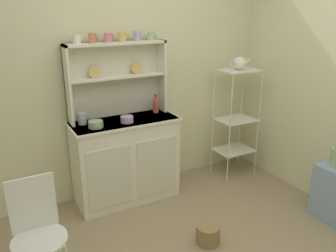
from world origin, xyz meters
TOP-DOWN VIEW (x-y plane):
  - wall_back at (0.00, 1.62)m, footprint 3.84×0.05m
  - hutch_cabinet at (-0.12, 1.37)m, footprint 1.05×0.45m
  - hutch_shelf_unit at (-0.12, 1.53)m, footprint 0.98×0.18m
  - bakers_rack at (1.22, 1.29)m, footprint 0.43×0.33m
  - wire_chair at (-1.10, 0.50)m, footprint 0.36×0.36m
  - floor_basket at (0.20, 0.36)m, footprint 0.20×0.20m
  - cup_cream_0 at (-0.48, 1.49)m, footprint 0.08×0.07m
  - cup_terracotta_1 at (-0.34, 1.49)m, footprint 0.08×0.06m
  - cup_rose_2 at (-0.19, 1.49)m, footprint 0.09×0.08m
  - cup_gold_3 at (-0.05, 1.49)m, footprint 0.09×0.07m
  - cup_lilac_4 at (0.10, 1.49)m, footprint 0.08×0.07m
  - cup_sage_5 at (0.24, 1.49)m, footprint 0.08×0.07m
  - bowl_mixing_large at (-0.43, 1.29)m, footprint 0.14×0.14m
  - bowl_floral_medium at (-0.12, 1.29)m, footprint 0.12×0.12m
  - jam_bottle at (0.27, 1.45)m, footprint 0.06×0.06m
  - utensil_jar at (-0.51, 1.45)m, footprint 0.08×0.08m
  - porcelain_teapot at (1.21, 1.29)m, footprint 0.23×0.14m
  - flower_vase at (1.44, 0.15)m, footprint 0.10×0.10m

SIDE VIEW (x-z plane):
  - floor_basket at x=0.20m, z-range 0.00..0.16m
  - hutch_cabinet at x=-0.12m, z-range 0.01..0.87m
  - wire_chair at x=-1.10m, z-range 0.09..0.94m
  - flower_vase at x=1.44m, z-range 0.46..0.78m
  - bakers_rack at x=1.22m, z-range 0.12..1.37m
  - bowl_floral_medium at x=-0.12m, z-range 0.86..0.92m
  - bowl_mixing_large at x=-0.43m, z-range 0.86..0.92m
  - utensil_jar at x=-0.51m, z-range 0.79..1.04m
  - jam_bottle at x=0.27m, z-range 0.83..1.02m
  - wall_back at x=0.00m, z-range 0.00..2.50m
  - hutch_shelf_unit at x=-0.12m, z-range 0.91..1.65m
  - porcelain_teapot at x=1.21m, z-range 1.24..1.40m
  - cup_sage_5 at x=0.24m, z-range 1.59..1.66m
  - cup_cream_0 at x=-0.48m, z-range 1.59..1.66m
  - cup_rose_2 at x=-0.19m, z-range 1.59..1.67m
  - cup_terracotta_1 at x=-0.34m, z-range 1.59..1.68m
  - cup_gold_3 at x=-0.05m, z-range 1.59..1.68m
  - cup_lilac_4 at x=0.10m, z-range 1.59..1.68m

